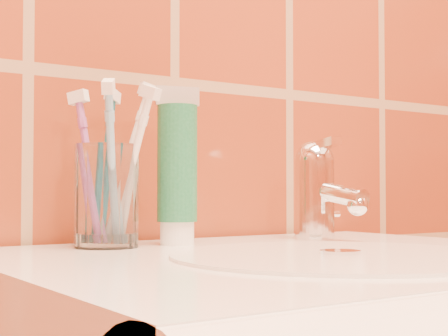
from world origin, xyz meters
TOP-DOWN VIEW (x-y plane):
  - glass_tumbler at (-0.13, 1.12)m, footprint 0.07×0.07m
  - toothpaste_tube at (-0.05, 1.11)m, footprint 0.05×0.04m
  - faucet at (0.14, 1.09)m, footprint 0.05×0.11m
  - toothbrush_0 at (-0.10, 1.12)m, footprint 0.09×0.08m
  - toothbrush_1 at (-0.11, 1.10)m, footprint 0.08×0.13m
  - toothbrush_2 at (-0.14, 1.12)m, footprint 0.08×0.09m
  - toothbrush_3 at (-0.12, 1.13)m, footprint 0.09×0.09m
  - toothbrush_4 at (-0.13, 1.09)m, footprint 0.11×0.13m

SIDE VIEW (x-z plane):
  - glass_tumbler at x=-0.13m, z-range 0.85..0.96m
  - faucet at x=0.14m, z-range 0.85..0.97m
  - toothpaste_tube at x=-0.05m, z-range 0.84..1.02m
  - toothbrush_2 at x=-0.14m, z-range 0.84..1.02m
  - toothbrush_1 at x=-0.11m, z-range 0.84..1.02m
  - toothbrush_4 at x=-0.13m, z-range 0.84..1.02m
  - toothbrush_3 at x=-0.12m, z-range 0.84..1.02m
  - toothbrush_0 at x=-0.10m, z-range 0.85..1.03m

